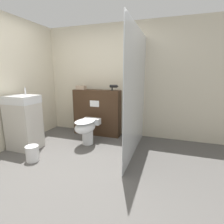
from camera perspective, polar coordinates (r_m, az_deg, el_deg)
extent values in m
plane|color=#565451|center=(2.87, -14.55, -17.64)|extent=(12.00, 12.00, 0.00)
cube|color=beige|center=(4.16, -1.27, 10.11)|extent=(8.00, 0.06, 2.50)
cube|color=#3D2819|center=(4.09, -4.91, -0.18)|extent=(1.10, 0.26, 1.06)
cube|color=white|center=(3.92, -5.77, 2.72)|extent=(0.22, 0.01, 0.14)
cube|color=silver|center=(3.07, 7.93, 5.97)|extent=(0.01, 1.75, 2.16)
sphere|color=#B2B2B7|center=(2.26, 3.80, 2.66)|extent=(0.04, 0.04, 0.04)
cylinder|color=white|center=(3.64, -7.95, -7.57)|extent=(0.22, 0.22, 0.36)
ellipsoid|color=white|center=(3.50, -8.74, -4.92)|extent=(0.37, 0.53, 0.23)
ellipsoid|color=white|center=(3.46, -8.80, -2.96)|extent=(0.36, 0.52, 0.02)
cube|color=white|center=(3.76, -6.54, -2.98)|extent=(0.36, 0.15, 0.13)
cube|color=beige|center=(3.71, -26.76, -4.19)|extent=(0.55, 0.43, 0.88)
cube|color=white|center=(3.61, -27.55, 3.66)|extent=(0.56, 0.44, 0.14)
cylinder|color=silver|center=(3.68, -26.47, 6.14)|extent=(0.02, 0.02, 0.14)
cylinder|color=black|center=(3.83, 0.51, 8.42)|extent=(0.16, 0.06, 0.06)
cone|color=black|center=(3.80, 1.88, 8.38)|extent=(0.03, 0.05, 0.05)
cylinder|color=black|center=(3.85, 0.05, 7.69)|extent=(0.03, 0.03, 0.09)
cube|color=tan|center=(4.16, -10.06, 7.86)|extent=(0.21, 0.14, 0.09)
cylinder|color=silver|center=(3.24, -24.54, -12.29)|extent=(0.21, 0.21, 0.25)
cylinder|color=silver|center=(3.19, -24.75, -10.17)|extent=(0.21, 0.21, 0.01)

